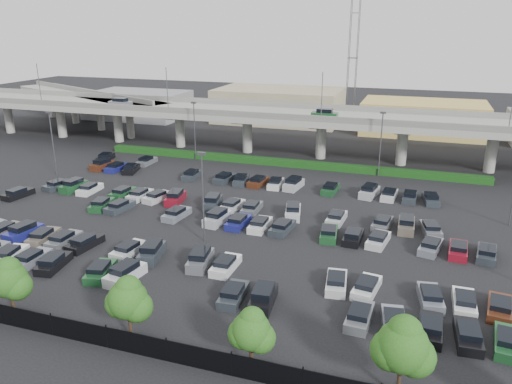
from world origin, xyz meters
TOP-DOWN VIEW (x-y plane):
  - ground at (0.00, 0.00)m, footprint 280.00×280.00m
  - overpass at (-0.25, 31.98)m, footprint 150.00×13.00m
  - on_ramp at (-52.10, 43.05)m, footprint 50.93×30.13m
  - hedge at (0.00, 25.00)m, footprint 66.00×1.60m
  - fence at (-0.05, -28.00)m, footprint 70.00×0.10m
  - tree_row at (0.70, -26.53)m, footprint 65.07×3.66m
  - parked_cars at (-0.80, -3.43)m, footprint 63.07×41.70m
  - light_poles at (-4.13, 2.00)m, footprint 66.90×48.38m
  - distant_buildings at (12.38, 61.81)m, footprint 138.00×24.00m
  - comm_tower at (4.00, 74.00)m, footprint 2.40×2.40m

SIDE VIEW (x-z plane):
  - ground at x=0.00m, z-range 0.00..0.00m
  - hedge at x=0.00m, z-range 0.00..1.10m
  - parked_cars at x=-0.80m, z-range -0.25..1.42m
  - fence at x=-0.05m, z-range -0.10..1.90m
  - tree_row at x=0.70m, z-range 0.55..6.49m
  - distant_buildings at x=12.38m, z-range -0.76..8.24m
  - light_poles at x=-4.13m, z-range 1.09..11.39m
  - on_ramp at x=-52.10m, z-range 2.46..11.26m
  - overpass at x=-0.25m, z-range -0.93..14.87m
  - comm_tower at x=4.00m, z-range 0.61..30.61m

